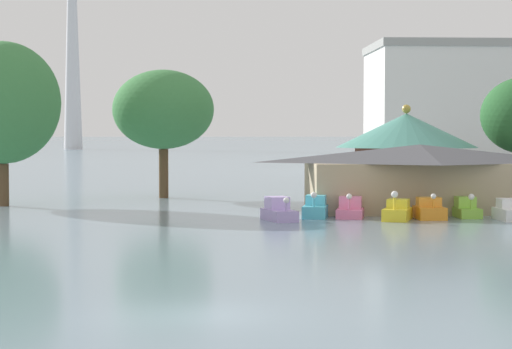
% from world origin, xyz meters
% --- Properties ---
extents(ground_plane, '(2000.00, 2000.00, 0.00)m').
position_xyz_m(ground_plane, '(0.00, 0.00, 0.00)').
color(ground_plane, gray).
extents(pedal_boat_lavender, '(2.14, 3.20, 1.45)m').
position_xyz_m(pedal_boat_lavender, '(4.41, 27.92, 0.54)').
color(pedal_boat_lavender, '#B299D8').
rests_on(pedal_boat_lavender, ground).
extents(pedal_boat_cyan, '(1.93, 2.91, 1.64)m').
position_xyz_m(pedal_boat_cyan, '(6.79, 29.62, 0.55)').
color(pedal_boat_cyan, '#4CB7CC').
rests_on(pedal_boat_cyan, ground).
extents(pedal_boat_pink, '(2.03, 2.53, 1.53)m').
position_xyz_m(pedal_boat_pink, '(8.87, 29.36, 0.51)').
color(pedal_boat_pink, pink).
rests_on(pedal_boat_pink, ground).
extents(pedal_boat_yellow, '(2.28, 3.03, 1.81)m').
position_xyz_m(pedal_boat_yellow, '(11.43, 27.72, 0.51)').
color(pedal_boat_yellow, yellow).
rests_on(pedal_boat_yellow, ground).
extents(pedal_boat_orange, '(1.62, 2.23, 1.59)m').
position_xyz_m(pedal_boat_orange, '(13.50, 28.34, 0.53)').
color(pedal_boat_orange, orange).
rests_on(pedal_boat_orange, ground).
extents(pedal_boat_lime, '(1.34, 2.46, 1.51)m').
position_xyz_m(pedal_boat_lime, '(16.00, 29.32, 0.50)').
color(pedal_boat_lime, '#8CCC3F').
rests_on(pedal_boat_lime, ground).
extents(pedal_boat_white, '(1.76, 2.60, 1.54)m').
position_xyz_m(pedal_boat_white, '(18.21, 27.40, 0.51)').
color(pedal_boat_white, white).
rests_on(pedal_boat_white, ground).
extents(boathouse, '(15.64, 8.58, 4.39)m').
position_xyz_m(boathouse, '(14.15, 33.90, 2.29)').
color(boathouse, tan).
rests_on(boathouse, ground).
extents(green_roof_pavilion, '(11.14, 11.14, 7.37)m').
position_xyz_m(green_roof_pavilion, '(15.78, 45.92, 3.88)').
color(green_roof_pavilion, brown).
rests_on(green_roof_pavilion, ground).
extents(shoreline_tree_tall_left, '(8.05, 8.05, 11.56)m').
position_xyz_m(shoreline_tree_tall_left, '(-14.17, 39.29, 7.26)').
color(shoreline_tree_tall_left, brown).
rests_on(shoreline_tree_tall_left, ground).
extents(shoreline_tree_mid, '(7.99, 7.99, 10.11)m').
position_xyz_m(shoreline_tree_mid, '(-3.35, 46.80, 6.96)').
color(shoreline_tree_mid, brown).
rests_on(shoreline_tree_mid, ground).
extents(background_building_block, '(23.33, 16.04, 16.77)m').
position_xyz_m(background_building_block, '(33.04, 93.95, 8.40)').
color(background_building_block, silver).
rests_on(background_building_block, ground).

